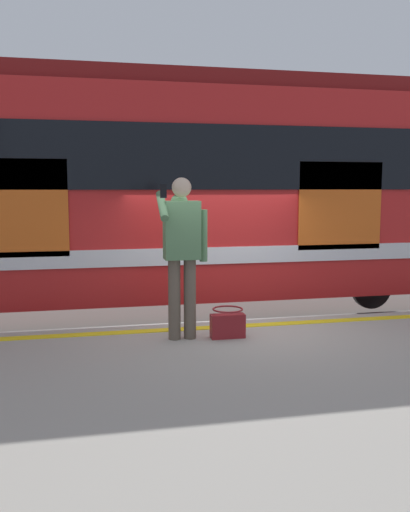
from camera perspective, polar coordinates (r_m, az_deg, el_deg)
ground_plane at (r=7.53m, az=2.22°, el=-13.15°), size 24.41×24.41×0.00m
platform at (r=5.18m, az=9.51°, el=-17.73°), size 15.19×4.96×0.87m
safety_line at (r=6.99m, az=2.88°, el=-7.23°), size 14.88×0.16×0.01m
track_rail_near at (r=8.82m, az=-0.13°, el=-9.55°), size 19.74×0.08×0.16m
track_rail_far at (r=10.17m, az=-1.85°, el=-7.29°), size 19.74×0.08×0.16m
train_carriage at (r=9.08m, az=-3.32°, el=6.96°), size 13.01×2.78×4.10m
passenger at (r=6.26m, az=-2.38°, el=1.21°), size 0.57×0.55×1.84m
handbag at (r=6.45m, az=2.34°, el=-6.97°), size 0.40×0.36×0.35m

